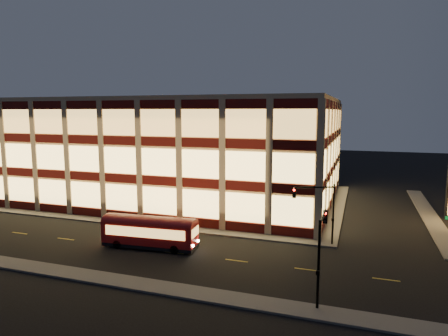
% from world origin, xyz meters
% --- Properties ---
extents(ground, '(200.00, 200.00, 0.00)m').
position_xyz_m(ground, '(0.00, 0.00, 0.00)').
color(ground, black).
rests_on(ground, ground).
extents(sidewalk_office_south, '(54.00, 2.00, 0.15)m').
position_xyz_m(sidewalk_office_south, '(-3.00, 1.00, 0.07)').
color(sidewalk_office_south, '#514F4C').
rests_on(sidewalk_office_south, ground).
extents(sidewalk_office_east, '(2.00, 30.00, 0.15)m').
position_xyz_m(sidewalk_office_east, '(23.00, 17.00, 0.07)').
color(sidewalk_office_east, '#514F4C').
rests_on(sidewalk_office_east, ground).
extents(sidewalk_tower_west, '(2.00, 30.00, 0.15)m').
position_xyz_m(sidewalk_tower_west, '(34.00, 17.00, 0.07)').
color(sidewalk_tower_west, '#514F4C').
rests_on(sidewalk_tower_west, ground).
extents(sidewalk_near, '(100.00, 2.00, 0.15)m').
position_xyz_m(sidewalk_near, '(0.00, -13.00, 0.07)').
color(sidewalk_near, '#514F4C').
rests_on(sidewalk_near, ground).
extents(office_building, '(50.45, 30.45, 14.50)m').
position_xyz_m(office_building, '(-2.91, 16.91, 7.25)').
color(office_building, tan).
rests_on(office_building, ground).
extents(traffic_signal_far, '(3.79, 1.87, 6.00)m').
position_xyz_m(traffic_signal_far, '(22.21, 0.24, 4.11)').
color(traffic_signal_far, black).
rests_on(traffic_signal_far, ground).
extents(traffic_signal_near, '(0.32, 4.45, 6.00)m').
position_xyz_m(traffic_signal_near, '(23.50, -11.03, 4.13)').
color(traffic_signal_near, black).
rests_on(traffic_signal_near, ground).
extents(trolley_bus, '(9.11, 2.96, 3.04)m').
position_xyz_m(trolley_bus, '(7.29, -5.45, 1.68)').
color(trolley_bus, '#970809').
rests_on(trolley_bus, ground).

